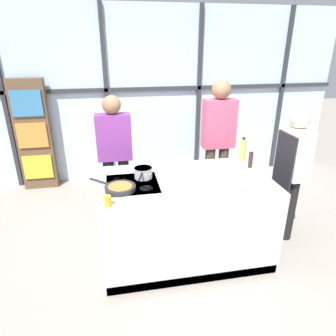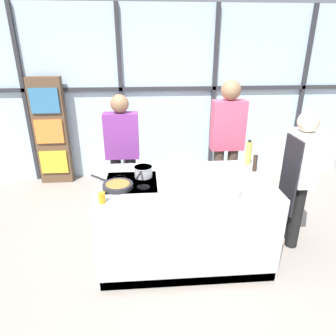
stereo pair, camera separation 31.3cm
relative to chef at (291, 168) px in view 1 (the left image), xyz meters
name	(u,v)px [view 1 (the left image)]	position (x,y,z in m)	size (l,w,h in m)	color
ground_plane	(184,251)	(-1.29, -0.14, -0.90)	(18.00, 18.00, 0.00)	gray
back_window_wall	(153,97)	(-1.29, 2.15, 0.51)	(6.40, 0.10, 2.80)	silver
bookshelf	(34,136)	(-3.23, 1.96, -0.01)	(0.52, 0.19, 1.76)	brown
demo_island	(184,217)	(-1.29, -0.14, -0.44)	(1.78, 1.03, 0.92)	#B7BABF
chef	(291,168)	(0.00, 0.00, 0.00)	(0.23, 0.43, 1.59)	black
spectator_far_left	(115,151)	(-1.99, 0.85, 0.04)	(0.44, 0.23, 1.65)	black
spectator_center_left	(218,137)	(-0.59, 0.85, 0.15)	(0.44, 0.25, 1.81)	#47382D
frying_pan	(120,188)	(-1.97, -0.26, 0.05)	(0.45, 0.41, 0.04)	#232326
saucepan	(143,172)	(-1.72, -0.02, 0.08)	(0.20, 0.35, 0.11)	silver
white_plate	(221,179)	(-0.93, -0.21, 0.03)	(0.24, 0.24, 0.01)	white
mixing_bowl	(230,188)	(-0.94, -0.48, 0.06)	(0.27, 0.27, 0.07)	silver
oil_bottle	(243,150)	(-0.50, 0.25, 0.16)	(0.07, 0.07, 0.29)	#E0CC4C
pepper_grinder	(251,159)	(-0.49, 0.04, 0.12)	(0.05, 0.05, 0.21)	#332319
juice_glass_near	(108,201)	(-2.08, -0.55, 0.07)	(0.06, 0.06, 0.10)	orange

